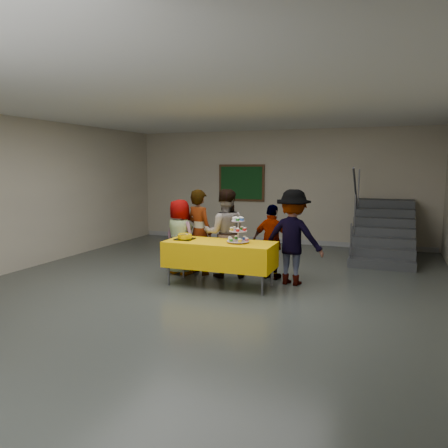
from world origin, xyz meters
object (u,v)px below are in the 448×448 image
(cupcake_stand, at_px, (238,232))
(schoolchild_b, at_px, (199,232))
(bear_cake, at_px, (185,236))
(schoolchild_a, at_px, (180,237))
(schoolchild_d, at_px, (272,242))
(staircase, at_px, (383,235))
(schoolchild_e, at_px, (293,237))
(noticeboard, at_px, (241,183))
(bake_table, at_px, (220,254))
(schoolchild_c, at_px, (225,233))

(cupcake_stand, height_order, schoolchild_b, schoolchild_b)
(bear_cake, relative_size, schoolchild_a, 0.25)
(schoolchild_b, xyz_separation_m, schoolchild_d, (1.40, 0.12, -0.13))
(schoolchild_a, bearing_deg, cupcake_stand, 175.66)
(cupcake_stand, relative_size, staircase, 0.19)
(schoolchild_e, relative_size, staircase, 0.69)
(noticeboard, bearing_deg, schoolchild_b, -83.08)
(schoolchild_d, distance_m, noticeboard, 4.30)
(schoolchild_e, height_order, noticeboard, noticeboard)
(cupcake_stand, bearing_deg, schoolchild_a, 158.98)
(bake_table, relative_size, cupcake_stand, 4.22)
(schoolchild_e, distance_m, noticeboard, 4.65)
(bake_table, height_order, schoolchild_e, schoolchild_e)
(bake_table, bearing_deg, schoolchild_b, 135.73)
(bear_cake, bearing_deg, schoolchild_c, 50.92)
(schoolchild_d, bearing_deg, cupcake_stand, 74.52)
(bake_table, xyz_separation_m, schoolchild_a, (-1.03, 0.53, 0.16))
(cupcake_stand, height_order, staircase, staircase)
(schoolchild_b, height_order, schoolchild_c, schoolchild_c)
(schoolchild_c, distance_m, noticeboard, 4.12)
(cupcake_stand, distance_m, bear_cake, 0.99)
(schoolchild_c, height_order, schoolchild_d, schoolchild_c)
(schoolchild_c, distance_m, staircase, 4.12)
(bake_table, bearing_deg, schoolchild_a, 152.74)
(cupcake_stand, xyz_separation_m, staircase, (2.25, 3.70, -0.47))
(staircase, bearing_deg, bake_table, -124.74)
(bake_table, xyz_separation_m, schoolchild_c, (-0.14, 0.62, 0.26))
(bake_table, relative_size, schoolchild_c, 1.15)
(schoolchild_e, xyz_separation_m, noticeboard, (-2.29, 3.98, 0.77))
(cupcake_stand, bearing_deg, noticeboard, 108.02)
(cupcake_stand, bearing_deg, schoolchild_d, 62.99)
(bake_table, xyz_separation_m, staircase, (2.57, 3.71, -0.07))
(schoolchild_d, bearing_deg, schoolchild_c, 21.64)
(bake_table, relative_size, noticeboard, 1.45)
(bake_table, height_order, schoolchild_c, schoolchild_c)
(bear_cake, relative_size, schoolchild_c, 0.22)
(bake_table, bearing_deg, bear_cake, -179.14)
(bear_cake, height_order, schoolchild_d, schoolchild_d)
(schoolchild_a, distance_m, schoolchild_d, 1.76)
(bake_table, xyz_separation_m, schoolchild_d, (0.72, 0.78, 0.13))
(bear_cake, distance_m, schoolchild_a, 0.66)
(staircase, bearing_deg, schoolchild_b, -136.83)
(schoolchild_a, distance_m, schoolchild_c, 0.89)
(bake_table, height_order, schoolchild_a, schoolchild_a)
(schoolchild_b, height_order, noticeboard, noticeboard)
(schoolchild_d, bearing_deg, bake_table, 58.80)
(bake_table, xyz_separation_m, schoolchild_e, (1.14, 0.57, 0.27))
(schoolchild_c, bearing_deg, schoolchild_d, 169.57)
(schoolchild_a, relative_size, schoolchild_c, 0.87)
(schoolchild_c, xyz_separation_m, noticeboard, (-1.01, 3.92, 0.78))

